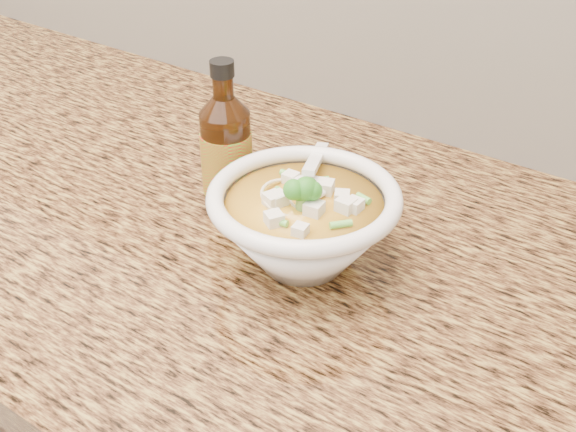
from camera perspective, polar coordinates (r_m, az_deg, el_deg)
The scene contains 4 objects.
cabinet at distance 1.31m, azimuth -13.06°, elevation -13.39°, with size 4.00×0.65×0.86m, color black.
counter_slab at distance 1.03m, azimuth -16.18°, elevation 3.98°, with size 4.00×0.68×0.04m, color olive.
soup_bowl at distance 0.75m, azimuth 1.25°, elevation -0.77°, with size 0.20×0.22×0.11m.
hot_sauce_bottle at distance 0.84m, azimuth -4.88°, elevation 4.93°, with size 0.07×0.07×0.18m.
Camera 1 is at (0.73, 1.13, 1.37)m, focal length 45.00 mm.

